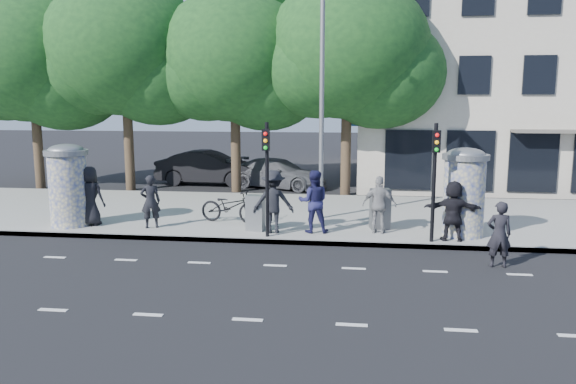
# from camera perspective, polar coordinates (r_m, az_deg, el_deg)

# --- Properties ---
(ground) EXTENTS (120.00, 120.00, 0.00)m
(ground) POSITION_cam_1_polar(r_m,az_deg,el_deg) (13.16, -2.23, -9.25)
(ground) COLOR black
(ground) RESTS_ON ground
(sidewalk) EXTENTS (40.00, 8.00, 0.15)m
(sidewalk) POSITION_cam_1_polar(r_m,az_deg,el_deg) (20.33, 1.24, -2.32)
(sidewalk) COLOR gray
(sidewalk) RESTS_ON ground
(curb) EXTENTS (40.00, 0.10, 0.16)m
(curb) POSITION_cam_1_polar(r_m,az_deg,el_deg) (16.50, -0.20, -5.09)
(curb) COLOR slate
(curb) RESTS_ON ground
(lane_dash_near) EXTENTS (32.00, 0.12, 0.01)m
(lane_dash_near) POSITION_cam_1_polar(r_m,az_deg,el_deg) (11.13, -4.13, -12.81)
(lane_dash_near) COLOR silver
(lane_dash_near) RESTS_ON ground
(lane_dash_far) EXTENTS (32.00, 0.12, 0.01)m
(lane_dash_far) POSITION_cam_1_polar(r_m,az_deg,el_deg) (14.47, -1.31, -7.48)
(lane_dash_far) COLOR silver
(lane_dash_far) RESTS_ON ground
(ad_column_left) EXTENTS (1.36, 1.36, 2.65)m
(ad_column_left) POSITION_cam_1_polar(r_m,az_deg,el_deg) (19.37, -21.45, 0.83)
(ad_column_left) COLOR beige
(ad_column_left) RESTS_ON sidewalk
(ad_column_right) EXTENTS (1.36, 1.36, 2.65)m
(ad_column_right) POSITION_cam_1_polar(r_m,az_deg,el_deg) (17.49, 17.46, 0.19)
(ad_column_right) COLOR beige
(ad_column_right) RESTS_ON sidewalk
(traffic_pole_near) EXTENTS (0.22, 0.31, 3.40)m
(traffic_pole_near) POSITION_cam_1_polar(r_m,az_deg,el_deg) (16.43, -2.18, 2.49)
(traffic_pole_near) COLOR black
(traffic_pole_near) RESTS_ON sidewalk
(traffic_pole_far) EXTENTS (0.22, 0.31, 3.40)m
(traffic_pole_far) POSITION_cam_1_polar(r_m,az_deg,el_deg) (16.35, 14.68, 2.16)
(traffic_pole_far) COLOR black
(traffic_pole_far) RESTS_ON sidewalk
(street_lamp) EXTENTS (0.25, 0.93, 8.00)m
(street_lamp) POSITION_cam_1_polar(r_m,az_deg,el_deg) (18.98, 3.46, 11.16)
(street_lamp) COLOR slate
(street_lamp) RESTS_ON sidewalk
(tree_far_left) EXTENTS (7.20, 7.20, 9.26)m
(tree_far_left) POSITION_cam_1_polar(r_m,az_deg,el_deg) (29.08, -24.62, 12.48)
(tree_far_left) COLOR #38281C
(tree_far_left) RESTS_ON ground
(tree_mid_left) EXTENTS (7.20, 7.20, 9.57)m
(tree_mid_left) POSITION_cam_1_polar(r_m,az_deg,el_deg) (27.05, -16.29, 13.90)
(tree_mid_left) COLOR #38281C
(tree_mid_left) RESTS_ON ground
(tree_near_left) EXTENTS (6.80, 6.80, 8.97)m
(tree_near_left) POSITION_cam_1_polar(r_m,az_deg,el_deg) (25.67, -5.47, 13.51)
(tree_near_left) COLOR #38281C
(tree_near_left) RESTS_ON ground
(tree_center) EXTENTS (7.00, 7.00, 9.30)m
(tree_center) POSITION_cam_1_polar(r_m,az_deg,el_deg) (24.69, 6.07, 14.25)
(tree_center) COLOR #38281C
(tree_center) RESTS_ON ground
(building) EXTENTS (20.30, 15.85, 12.00)m
(building) POSITION_cam_1_polar(r_m,az_deg,el_deg) (33.82, 24.83, 11.59)
(building) COLOR #BDB19E
(building) RESTS_ON ground
(ped_a) EXTENTS (0.99, 0.70, 1.92)m
(ped_a) POSITION_cam_1_polar(r_m,az_deg,el_deg) (19.25, -19.48, -0.39)
(ped_a) COLOR black
(ped_a) RESTS_ON sidewalk
(ped_b) EXTENTS (0.73, 0.63, 1.70)m
(ped_b) POSITION_cam_1_polar(r_m,az_deg,el_deg) (18.32, -13.79, -0.94)
(ped_b) COLOR black
(ped_b) RESTS_ON sidewalk
(ped_c) EXTENTS (1.01, 0.83, 1.93)m
(ped_c) POSITION_cam_1_polar(r_m,az_deg,el_deg) (17.19, 2.61, -0.97)
(ped_c) COLOR #1D1D48
(ped_c) RESTS_ON sidewalk
(ped_d) EXTENTS (1.32, 0.84, 1.93)m
(ped_d) POSITION_cam_1_polar(r_m,az_deg,el_deg) (17.14, -1.51, -0.99)
(ped_d) COLOR black
(ped_d) RESTS_ON sidewalk
(ped_e) EXTENTS (1.13, 0.78, 1.76)m
(ped_e) POSITION_cam_1_polar(r_m,az_deg,el_deg) (17.30, 9.27, -1.29)
(ped_e) COLOR gray
(ped_e) RESTS_ON sidewalk
(ped_f) EXTENTS (1.66, 0.66, 1.76)m
(ped_f) POSITION_cam_1_polar(r_m,az_deg,el_deg) (16.87, 16.42, -1.83)
(ped_f) COLOR black
(ped_f) RESTS_ON sidewalk
(man_road) EXTENTS (0.63, 0.43, 1.70)m
(man_road) POSITION_cam_1_polar(r_m,az_deg,el_deg) (15.12, 20.65, -4.05)
(man_road) COLOR black
(man_road) RESTS_ON ground
(bicycle) EXTENTS (1.12, 2.17, 1.09)m
(bicycle) POSITION_cam_1_polar(r_m,az_deg,el_deg) (18.71, -5.92, -1.47)
(bicycle) COLOR black
(bicycle) RESTS_ON sidewalk
(cabinet_left) EXTENTS (0.57, 0.43, 1.12)m
(cabinet_left) POSITION_cam_1_polar(r_m,az_deg,el_deg) (17.49, -3.35, -2.14)
(cabinet_left) COLOR slate
(cabinet_left) RESTS_ON sidewalk
(cabinet_right) EXTENTS (0.68, 0.54, 1.27)m
(cabinet_right) POSITION_cam_1_polar(r_m,az_deg,el_deg) (17.95, 9.34, -1.71)
(cabinet_right) COLOR slate
(cabinet_right) RESTS_ON sidewalk
(car_mid) EXTENTS (1.99, 5.17, 1.68)m
(car_mid) POSITION_cam_1_polar(r_m,az_deg,el_deg) (28.13, -8.03, 2.44)
(car_mid) COLOR black
(car_mid) RESTS_ON ground
(car_right) EXTENTS (3.45, 5.19, 1.40)m
(car_right) POSITION_cam_1_polar(r_m,az_deg,el_deg) (26.86, -1.04, 1.90)
(car_right) COLOR #525459
(car_right) RESTS_ON ground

